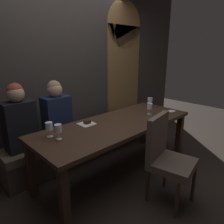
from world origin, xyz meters
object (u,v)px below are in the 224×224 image
Objects in this scene: chair_near_side at (166,154)px; wine_glass_far_left at (150,106)px; diner_redhead at (19,119)px; diner_bearded at (56,111)px; banquette_bench at (86,142)px; dining_table at (117,129)px; dessert_plate at (87,123)px; wine_glass_end_left at (58,129)px; wine_glass_near_right at (150,101)px; wine_glass_far_right at (49,126)px.

wine_glass_far_left is at bearing 48.54° from chair_near_side.
diner_redhead reaches higher than wine_glass_far_left.
diner_bearded reaches higher than chair_near_side.
banquette_bench is 2.55× the size of chair_near_side.
dessert_plate is (-0.32, 0.22, 0.10)m from dining_table.
wine_glass_far_left and wine_glass_end_left have the same top height.
dining_table is 2.73× the size of diner_bearded.
diner_redhead is 5.05× the size of wine_glass_far_left.
wine_glass_near_right is at bearing -17.17° from diner_redhead.
wine_glass_near_right is at bearing 8.77° from dining_table.
wine_glass_far_left reaches higher than dessert_plate.
diner_redhead reaches higher than wine_glass_far_right.
wine_glass_end_left is 1.00× the size of wine_glass_far_right.
banquette_bench is at bearing 90.91° from chair_near_side.
dessert_plate is at bearing 145.14° from dining_table.
diner_bearded is 4.91× the size of wine_glass_near_right.
diner_redhead is at bearing 143.59° from dining_table.
dining_table is at bearing -90.00° from banquette_bench.
dining_table is 13.41× the size of wine_glass_near_right.
diner_bearded is at bearing 108.18° from chair_near_side.
dessert_plate is (0.65, -0.49, -0.09)m from diner_redhead.
wine_glass_far_left and wine_glass_far_right have the same top height.
chair_near_side reaches higher than wine_glass_end_left.
diner_redhead is at bearing 142.84° from dessert_plate.
wine_glass_end_left is (-0.81, -0.63, 0.62)m from banquette_bench.
diner_bearded is (-0.45, 0.73, 0.18)m from dining_table.
wine_glass_near_right is 1.70m from wine_glass_end_left.
chair_near_side is 5.98× the size of wine_glass_far_right.
wine_glass_end_left is (-1.70, -0.07, -0.00)m from wine_glass_near_right.
wine_glass_near_right and wine_glass_far_left have the same top height.
diner_redhead is (-0.97, 0.71, 0.19)m from dining_table.
diner_bearded is 1.47m from wine_glass_near_right.
dessert_plate reaches higher than banquette_bench.
chair_near_side is at bearing -88.20° from dining_table.
wine_glass_far_left is (0.57, 0.65, 0.30)m from chair_near_side.
diner_bearded is at bearing 61.84° from wine_glass_end_left.
diner_redhead is 0.53m from wine_glass_far_right.
banquette_bench is 3.02× the size of diner_redhead.
diner_redhead is (-0.97, 0.01, 0.61)m from banquette_bench.
diner_bearded is 4.91× the size of wine_glass_end_left.
diner_redhead is 5.05× the size of wine_glass_end_left.
diner_bearded is at bearing 176.23° from banquette_bench.
wine_glass_end_left and wine_glass_far_right have the same top height.
wine_glass_near_right is at bearing -1.87° from wine_glass_far_right.
dining_table is 0.40m from dessert_plate.
dessert_plate is at bearing 17.66° from wine_glass_end_left.
banquette_bench is 3.10× the size of diner_bearded.
wine_glass_near_right is (0.89, -0.56, 0.62)m from banquette_bench.
wine_glass_far_right is at bearing -149.06° from banquette_bench.
chair_near_side is (0.02, -1.42, 0.33)m from banquette_bench.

